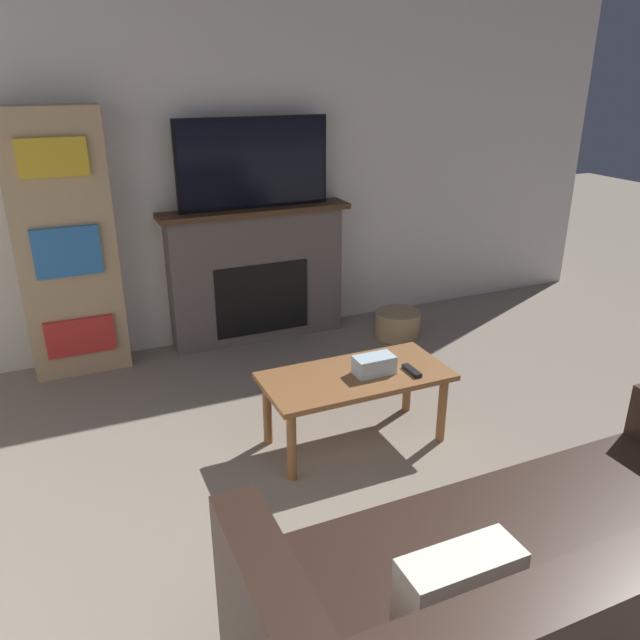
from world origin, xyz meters
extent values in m
cube|color=silver|center=(0.00, 3.92, 1.35)|extent=(6.79, 0.06, 2.70)
cube|color=#605651|center=(0.21, 3.78, 0.49)|extent=(1.32, 0.22, 0.99)
cube|color=black|center=(0.21, 3.66, 0.35)|extent=(0.73, 0.01, 0.54)
cube|color=#4C331E|center=(0.21, 3.76, 1.01)|extent=(1.42, 0.28, 0.04)
cube|color=black|center=(0.21, 3.76, 1.34)|extent=(1.12, 0.03, 0.63)
cube|color=black|center=(0.21, 3.74, 1.34)|extent=(1.08, 0.01, 0.60)
cube|color=black|center=(0.19, 0.62, 0.22)|extent=(2.05, 0.98, 0.44)
cube|color=silver|center=(-0.27, 0.52, 0.58)|extent=(0.36, 0.14, 0.28)
cube|color=brown|center=(0.23, 2.14, 0.41)|extent=(1.02, 0.49, 0.03)
cylinder|color=brown|center=(-0.22, 1.96, 0.20)|extent=(0.05, 0.05, 0.39)
cylinder|color=brown|center=(0.68, 1.96, 0.20)|extent=(0.05, 0.05, 0.39)
cylinder|color=brown|center=(-0.22, 2.33, 0.20)|extent=(0.05, 0.05, 0.39)
cylinder|color=brown|center=(0.68, 2.33, 0.20)|extent=(0.05, 0.05, 0.39)
cube|color=silver|center=(0.32, 2.11, 0.47)|extent=(0.22, 0.12, 0.10)
cube|color=black|center=(0.51, 2.04, 0.44)|extent=(0.04, 0.15, 0.02)
cube|color=tan|center=(-1.10, 3.76, 0.88)|extent=(0.62, 0.26, 1.76)
cube|color=red|center=(-1.10, 3.61, 0.29)|extent=(0.44, 0.03, 0.25)
cube|color=#2D70B7|center=(-1.10, 3.61, 0.88)|extent=(0.41, 0.03, 0.32)
cube|color=gold|center=(-1.10, 3.61, 1.47)|extent=(0.40, 0.03, 0.23)
cylinder|color=tan|center=(1.22, 3.36, 0.10)|extent=(0.35, 0.35, 0.20)
camera|label=1|loc=(-1.17, -0.55, 1.96)|focal=35.00mm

